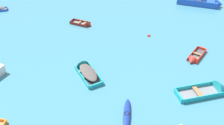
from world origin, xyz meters
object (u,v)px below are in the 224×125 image
at_px(kayak_deep_blue_foreground_center, 127,115).
at_px(mooring_buoy_between_boats_right, 149,36).
at_px(rowboat_turquoise_near_right, 212,90).
at_px(motor_launch_blue_far_left, 200,0).
at_px(rowboat_maroon_back_row_center, 85,24).
at_px(rowboat_red_midfield_right, 194,59).
at_px(rowboat_turquoise_cluster_outer, 85,70).

xyz_separation_m(kayak_deep_blue_foreground_center, mooring_buoy_between_boats_right, (3.69, 12.25, -0.16)).
bearing_deg(rowboat_turquoise_near_right, motor_launch_blue_far_left, 75.36).
xyz_separation_m(rowboat_turquoise_near_right, rowboat_maroon_back_row_center, (-11.62, 12.68, -0.06)).
height_order(rowboat_maroon_back_row_center, rowboat_red_midfield_right, rowboat_red_midfield_right).
height_order(kayak_deep_blue_foreground_center, rowboat_maroon_back_row_center, rowboat_maroon_back_row_center).
bearing_deg(rowboat_maroon_back_row_center, kayak_deep_blue_foreground_center, -75.60).
height_order(rowboat_turquoise_near_right, rowboat_red_midfield_right, rowboat_turquoise_near_right).
bearing_deg(rowboat_turquoise_near_right, kayak_deep_blue_foreground_center, -161.99).
relative_size(rowboat_turquoise_cluster_outer, motor_launch_blue_far_left, 0.64).
relative_size(rowboat_red_midfield_right, mooring_buoy_between_boats_right, 7.29).
bearing_deg(rowboat_maroon_back_row_center, rowboat_red_midfield_right, -34.78).
xyz_separation_m(rowboat_turquoise_cluster_outer, mooring_buoy_between_boats_right, (7.15, 6.56, -0.32)).
distance_m(rowboat_turquoise_near_right, motor_launch_blue_far_left, 18.85).
height_order(kayak_deep_blue_foreground_center, motor_launch_blue_far_left, motor_launch_blue_far_left).
bearing_deg(rowboat_red_midfield_right, kayak_deep_blue_foreground_center, -136.04).
bearing_deg(motor_launch_blue_far_left, kayak_deep_blue_foreground_center, -121.04).
xyz_separation_m(rowboat_maroon_back_row_center, motor_launch_blue_far_left, (16.38, 5.56, 0.52)).
height_order(rowboat_turquoise_near_right, mooring_buoy_between_boats_right, rowboat_turquoise_near_right).
bearing_deg(rowboat_maroon_back_row_center, rowboat_turquoise_near_right, -47.49).
relative_size(rowboat_turquoise_near_right, kayak_deep_blue_foreground_center, 1.37).
xyz_separation_m(rowboat_maroon_back_row_center, rowboat_red_midfield_right, (11.42, -7.93, -0.00)).
bearing_deg(motor_launch_blue_far_left, rowboat_red_midfield_right, -110.19).
bearing_deg(rowboat_turquoise_cluster_outer, rowboat_turquoise_near_right, -15.91).
bearing_deg(kayak_deep_blue_foreground_center, motor_launch_blue_far_left, 58.96).
height_order(rowboat_red_midfield_right, mooring_buoy_between_boats_right, rowboat_red_midfield_right).
relative_size(rowboat_maroon_back_row_center, mooring_buoy_between_boats_right, 6.81).
relative_size(kayak_deep_blue_foreground_center, rowboat_maroon_back_row_center, 1.20).
bearing_deg(rowboat_turquoise_cluster_outer, rowboat_maroon_back_row_center, 92.66).
bearing_deg(kayak_deep_blue_foreground_center, mooring_buoy_between_boats_right, 73.25).
bearing_deg(rowboat_turquoise_cluster_outer, rowboat_red_midfield_right, 8.08).
distance_m(kayak_deep_blue_foreground_center, motor_launch_blue_far_left, 24.21).
bearing_deg(rowboat_turquoise_cluster_outer, mooring_buoy_between_boats_right, 42.55).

